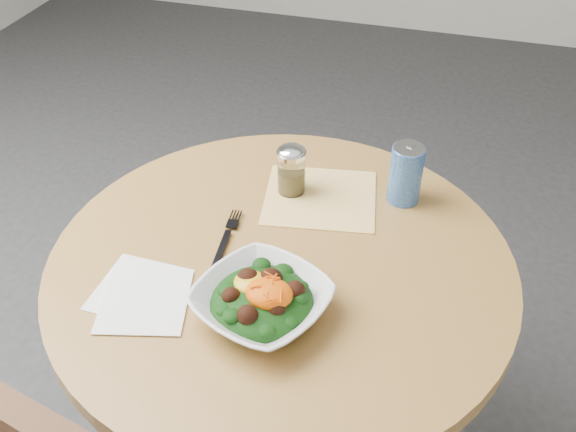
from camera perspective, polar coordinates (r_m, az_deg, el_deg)
The scene contains 7 objects.
table at distance 1.38m, azimuth -0.57°, elevation -9.75°, with size 0.90×0.90×0.75m.
cloth_napkin at distance 1.39m, azimuth 2.88°, elevation 1.65°, with size 0.24×0.22×0.00m, color #F69F0C.
paper_napkins at distance 1.19m, azimuth -12.85°, elevation -6.93°, with size 0.20×0.20×0.00m.
salad_bowl at distance 1.12m, azimuth -2.33°, elevation -7.53°, with size 0.29×0.29×0.08m.
fork at distance 1.28m, azimuth -5.46°, elevation -1.84°, with size 0.04×0.18×0.00m.
spice_shaker at distance 1.37m, azimuth 0.31°, elevation 4.11°, with size 0.06×0.06×0.11m.
beverage_can at distance 1.37m, azimuth 10.42°, elevation 3.70°, with size 0.07×0.07×0.13m.
Camera 1 is at (0.27, -0.87, 1.59)m, focal length 40.00 mm.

